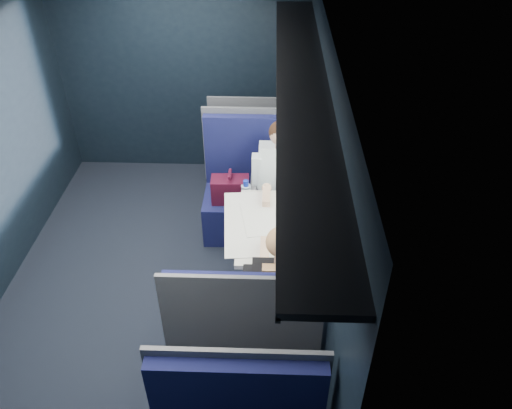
{
  "coord_description": "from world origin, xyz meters",
  "views": [
    {
      "loc": [
        1.01,
        -3.24,
        3.38
      ],
      "look_at": [
        0.9,
        0.0,
        0.95
      ],
      "focal_mm": 35.0,
      "sensor_mm": 36.0,
      "label": 1
    }
  ],
  "objects_px": {
    "table": "(272,232)",
    "laptop": "(301,208)",
    "seat_bay_far": "(245,333)",
    "cup": "(299,199)",
    "seat_row_front": "(257,149)",
    "man": "(279,180)",
    "woman": "(280,288)",
    "seat_bay_near": "(253,195)",
    "bottle_small": "(297,193)"
  },
  "relations": [
    {
      "from": "table",
      "to": "woman",
      "type": "relative_size",
      "value": 0.76
    },
    {
      "from": "seat_bay_far",
      "to": "woman",
      "type": "height_order",
      "value": "woman"
    },
    {
      "from": "seat_row_front",
      "to": "table",
      "type": "bearing_deg",
      "value": -84.2
    },
    {
      "from": "table",
      "to": "seat_bay_far",
      "type": "xyz_separation_m",
      "value": [
        -0.18,
        -0.87,
        -0.25
      ]
    },
    {
      "from": "seat_bay_far",
      "to": "seat_row_front",
      "type": "bearing_deg",
      "value": 90.0
    },
    {
      "from": "table",
      "to": "cup",
      "type": "xyz_separation_m",
      "value": [
        0.24,
        0.31,
        0.13
      ]
    },
    {
      "from": "woman",
      "to": "bottle_small",
      "type": "distance_m",
      "value": 1.04
    },
    {
      "from": "seat_bay_far",
      "to": "bottle_small",
      "type": "distance_m",
      "value": 1.33
    },
    {
      "from": "table",
      "to": "bottle_small",
      "type": "height_order",
      "value": "bottle_small"
    },
    {
      "from": "seat_row_front",
      "to": "man",
      "type": "bearing_deg",
      "value": -77.17
    },
    {
      "from": "man",
      "to": "laptop",
      "type": "relative_size",
      "value": 3.85
    },
    {
      "from": "woman",
      "to": "seat_bay_near",
      "type": "bearing_deg",
      "value": 99.47
    },
    {
      "from": "seat_row_front",
      "to": "seat_bay_far",
      "type": "bearing_deg",
      "value": -90.0
    },
    {
      "from": "seat_bay_far",
      "to": "cup",
      "type": "relative_size",
      "value": 12.87
    },
    {
      "from": "seat_row_front",
      "to": "woman",
      "type": "height_order",
      "value": "woman"
    },
    {
      "from": "table",
      "to": "man",
      "type": "xyz_separation_m",
      "value": [
        0.07,
        0.7,
        0.06
      ]
    },
    {
      "from": "seat_bay_far",
      "to": "man",
      "type": "xyz_separation_m",
      "value": [
        0.25,
        1.57,
        0.3
      ]
    },
    {
      "from": "seat_bay_far",
      "to": "man",
      "type": "height_order",
      "value": "man"
    },
    {
      "from": "woman",
      "to": "cup",
      "type": "relative_size",
      "value": 13.5
    },
    {
      "from": "woman",
      "to": "laptop",
      "type": "relative_size",
      "value": 3.85
    },
    {
      "from": "seat_bay_far",
      "to": "laptop",
      "type": "relative_size",
      "value": 3.67
    },
    {
      "from": "seat_bay_far",
      "to": "bottle_small",
      "type": "relative_size",
      "value": 5.43
    },
    {
      "from": "table",
      "to": "cup",
      "type": "distance_m",
      "value": 0.41
    },
    {
      "from": "man",
      "to": "laptop",
      "type": "height_order",
      "value": "man"
    },
    {
      "from": "laptop",
      "to": "table",
      "type": "bearing_deg",
      "value": -147.96
    },
    {
      "from": "seat_row_front",
      "to": "woman",
      "type": "bearing_deg",
      "value": -84.3
    },
    {
      "from": "seat_row_front",
      "to": "laptop",
      "type": "relative_size",
      "value": 3.38
    },
    {
      "from": "seat_row_front",
      "to": "cup",
      "type": "relative_size",
      "value": 11.85
    },
    {
      "from": "table",
      "to": "laptop",
      "type": "height_order",
      "value": "laptop"
    },
    {
      "from": "seat_bay_far",
      "to": "cup",
      "type": "distance_m",
      "value": 1.31
    },
    {
      "from": "table",
      "to": "seat_bay_far",
      "type": "relative_size",
      "value": 0.79
    },
    {
      "from": "woman",
      "to": "laptop",
      "type": "distance_m",
      "value": 0.89
    },
    {
      "from": "laptop",
      "to": "bottle_small",
      "type": "bearing_deg",
      "value": 101.77
    },
    {
      "from": "woman",
      "to": "bottle_small",
      "type": "xyz_separation_m",
      "value": [
        0.15,
        1.03,
        0.11
      ]
    },
    {
      "from": "woman",
      "to": "laptop",
      "type": "bearing_deg",
      "value": 78.07
    },
    {
      "from": "table",
      "to": "bottle_small",
      "type": "xyz_separation_m",
      "value": [
        0.22,
        0.32,
        0.18
      ]
    },
    {
      "from": "bottle_small",
      "to": "cup",
      "type": "bearing_deg",
      "value": -13.0
    },
    {
      "from": "laptop",
      "to": "woman",
      "type": "bearing_deg",
      "value": -101.93
    },
    {
      "from": "seat_bay_far",
      "to": "laptop",
      "type": "bearing_deg",
      "value": 67.25
    },
    {
      "from": "seat_row_front",
      "to": "bottle_small",
      "type": "distance_m",
      "value": 1.59
    },
    {
      "from": "seat_bay_near",
      "to": "man",
      "type": "relative_size",
      "value": 0.95
    },
    {
      "from": "bottle_small",
      "to": "woman",
      "type": "bearing_deg",
      "value": -98.26
    },
    {
      "from": "seat_bay_near",
      "to": "woman",
      "type": "relative_size",
      "value": 0.95
    },
    {
      "from": "seat_bay_far",
      "to": "cup",
      "type": "xyz_separation_m",
      "value": [
        0.42,
        1.19,
        0.37
      ]
    },
    {
      "from": "table",
      "to": "woman",
      "type": "bearing_deg",
      "value": -84.55
    },
    {
      "from": "table",
      "to": "laptop",
      "type": "relative_size",
      "value": 2.91
    },
    {
      "from": "table",
      "to": "laptop",
      "type": "xyz_separation_m",
      "value": [
        0.25,
        0.16,
        0.14
      ]
    },
    {
      "from": "table",
      "to": "man",
      "type": "bearing_deg",
      "value": 84.48
    },
    {
      "from": "man",
      "to": "laptop",
      "type": "xyz_separation_m",
      "value": [
        0.18,
        -0.54,
        0.09
      ]
    },
    {
      "from": "seat_bay_near",
      "to": "laptop",
      "type": "distance_m",
      "value": 0.92
    }
  ]
}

